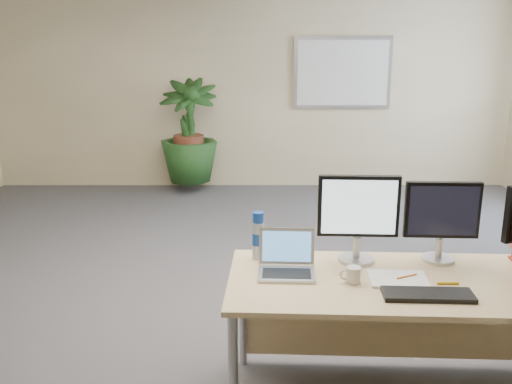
{
  "coord_description": "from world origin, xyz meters",
  "views": [
    {
      "loc": [
        0.03,
        -3.75,
        2.01
      ],
      "look_at": [
        0.04,
        0.35,
        0.89
      ],
      "focal_mm": 40.0,
      "sensor_mm": 36.0,
      "label": 1
    }
  ],
  "objects_px": {
    "desk": "(404,298)",
    "laptop": "(287,262)",
    "monitor_left": "(358,213)",
    "floor_plant": "(189,136)",
    "monitor_right": "(442,216)"
  },
  "relations": [
    {
      "from": "laptop",
      "to": "desk",
      "type": "bearing_deg",
      "value": -1.07
    },
    {
      "from": "floor_plant",
      "to": "laptop",
      "type": "relative_size",
      "value": 4.64
    },
    {
      "from": "monitor_left",
      "to": "monitor_right",
      "type": "bearing_deg",
      "value": 0.98
    },
    {
      "from": "laptop",
      "to": "monitor_left",
      "type": "bearing_deg",
      "value": 20.14
    },
    {
      "from": "monitor_right",
      "to": "laptop",
      "type": "relative_size",
      "value": 1.46
    },
    {
      "from": "monitor_right",
      "to": "laptop",
      "type": "bearing_deg",
      "value": -169.87
    },
    {
      "from": "monitor_left",
      "to": "floor_plant",
      "type": "bearing_deg",
      "value": 108.65
    },
    {
      "from": "floor_plant",
      "to": "monitor_right",
      "type": "relative_size",
      "value": 3.18
    },
    {
      "from": "monitor_left",
      "to": "laptop",
      "type": "xyz_separation_m",
      "value": [
        -0.41,
        -0.15,
        -0.24
      ]
    },
    {
      "from": "desk",
      "to": "laptop",
      "type": "relative_size",
      "value": 6.16
    },
    {
      "from": "laptop",
      "to": "floor_plant",
      "type": "bearing_deg",
      "value": 103.16
    },
    {
      "from": "desk",
      "to": "monitor_left",
      "type": "bearing_deg",
      "value": 147.01
    },
    {
      "from": "desk",
      "to": "laptop",
      "type": "height_order",
      "value": "laptop"
    },
    {
      "from": "floor_plant",
      "to": "monitor_left",
      "type": "bearing_deg",
      "value": -71.35
    },
    {
      "from": "desk",
      "to": "floor_plant",
      "type": "relative_size",
      "value": 1.33
    }
  ]
}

